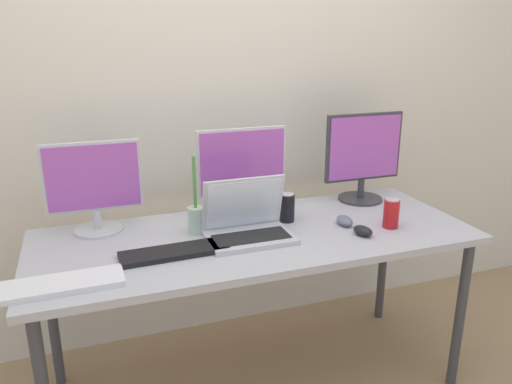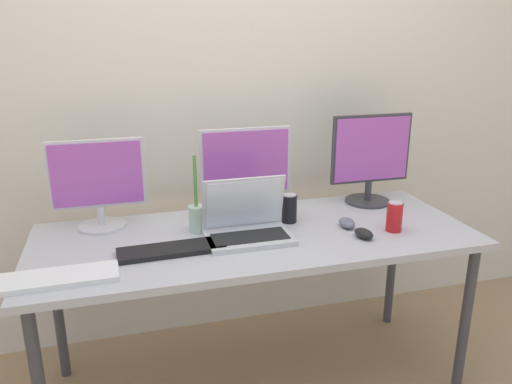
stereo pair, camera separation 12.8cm
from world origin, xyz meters
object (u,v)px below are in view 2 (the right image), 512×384
at_px(monitor_center, 246,168).
at_px(keyboard_aux, 172,250).
at_px(monitor_left, 98,182).
at_px(bamboo_vase, 197,216).
at_px(work_desk, 256,247).
at_px(mouse_by_laptop, 364,233).
at_px(mouse_by_keyboard, 347,223).
at_px(soda_can_near_keyboard, 289,208).
at_px(laptop_silver, 247,224).
at_px(soda_can_by_laptop, 394,217).
at_px(keyboard_main, 54,278).
at_px(monitor_right, 371,157).

height_order(monitor_center, keyboard_aux, monitor_center).
xyz_separation_m(monitor_left, bamboo_vase, (0.38, -0.15, -0.13)).
relative_size(work_desk, mouse_by_laptop, 19.82).
bearing_deg(keyboard_aux, mouse_by_keyboard, 2.07).
bearing_deg(soda_can_near_keyboard, laptop_silver, -152.87).
distance_m(mouse_by_keyboard, mouse_by_laptop, 0.13).
bearing_deg(monitor_left, mouse_by_keyboard, -15.60).
bearing_deg(soda_can_by_laptop, keyboard_main, -176.07).
bearing_deg(mouse_by_laptop, monitor_center, 116.43).
relative_size(laptop_silver, bamboo_vase, 1.05).
distance_m(keyboard_aux, mouse_by_keyboard, 0.75).
bearing_deg(laptop_silver, monitor_right, 20.91).
relative_size(monitor_center, laptop_silver, 1.20).
xyz_separation_m(monitor_center, mouse_by_keyboard, (0.37, -0.28, -0.20)).
xyz_separation_m(keyboard_aux, mouse_by_keyboard, (0.75, 0.05, 0.01)).
bearing_deg(monitor_right, soda_can_by_laptop, -101.08).
distance_m(monitor_center, monitor_right, 0.61).
distance_m(laptop_silver, mouse_by_keyboard, 0.44).
height_order(work_desk, soda_can_by_laptop, soda_can_by_laptop).
bearing_deg(monitor_center, laptop_silver, -104.10).
distance_m(work_desk, mouse_by_keyboard, 0.40).
xyz_separation_m(monitor_center, keyboard_aux, (-0.38, -0.34, -0.21)).
xyz_separation_m(monitor_left, keyboard_main, (-0.15, -0.46, -0.19)).
xyz_separation_m(monitor_left, monitor_center, (0.64, 0.00, 0.02)).
xyz_separation_m(monitor_left, monitor_right, (1.25, -0.01, 0.03)).
relative_size(mouse_by_keyboard, soda_can_by_laptop, 0.79).
bearing_deg(work_desk, monitor_left, 158.41).
bearing_deg(bamboo_vase, work_desk, -20.96).
distance_m(work_desk, monitor_center, 0.37).
bearing_deg(work_desk, soda_can_by_laptop, -12.70).
relative_size(work_desk, monitor_center, 4.41).
bearing_deg(mouse_by_laptop, laptop_silver, 146.06).
bearing_deg(soda_can_by_laptop, mouse_by_keyboard, 152.50).
height_order(keyboard_aux, mouse_by_laptop, mouse_by_laptop).
distance_m(mouse_by_laptop, soda_can_by_laptop, 0.17).
bearing_deg(bamboo_vase, mouse_by_keyboard, -11.48).
distance_m(mouse_by_laptop, soda_can_near_keyboard, 0.35).
height_order(mouse_by_keyboard, mouse_by_laptop, same).
bearing_deg(soda_can_by_laptop, keyboard_aux, 177.85).
xyz_separation_m(keyboard_aux, soda_can_near_keyboard, (0.53, 0.18, 0.05)).
relative_size(keyboard_main, keyboard_aux, 1.04).
distance_m(monitor_left, monitor_right, 1.25).
height_order(monitor_left, mouse_by_keyboard, monitor_left).
relative_size(mouse_by_laptop, soda_can_near_keyboard, 0.72).
xyz_separation_m(laptop_silver, keyboard_main, (-0.72, -0.19, -0.05)).
bearing_deg(soda_can_by_laptop, bamboo_vase, 164.82).
height_order(laptop_silver, bamboo_vase, bamboo_vase).
bearing_deg(soda_can_near_keyboard, monitor_left, 168.96).
xyz_separation_m(monitor_center, bamboo_vase, (-0.25, -0.16, -0.15)).
distance_m(monitor_center, laptop_silver, 0.32).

